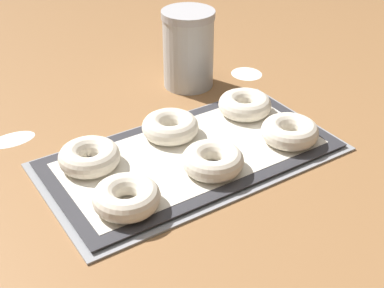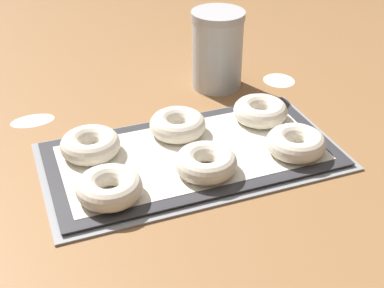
{
  "view_description": "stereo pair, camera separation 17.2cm",
  "coord_description": "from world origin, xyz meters",
  "px_view_note": "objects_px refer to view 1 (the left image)",
  "views": [
    {
      "loc": [
        -0.43,
        -0.67,
        0.55
      ],
      "look_at": [
        0.01,
        0.01,
        0.03
      ],
      "focal_mm": 50.0,
      "sensor_mm": 36.0,
      "label": 1
    },
    {
      "loc": [
        -0.28,
        -0.74,
        0.55
      ],
      "look_at": [
        0.01,
        0.01,
        0.03
      ],
      "focal_mm": 50.0,
      "sensor_mm": 36.0,
      "label": 2
    }
  ],
  "objects_px": {
    "bagel_front_right": "(290,131)",
    "bagel_back_left": "(89,157)",
    "baking_tray": "(192,156)",
    "bagel_back_right": "(245,105)",
    "flour_canister": "(188,49)",
    "bagel_front_left": "(126,197)",
    "bagel_front_center": "(213,160)",
    "bagel_back_center": "(170,127)"
  },
  "relations": [
    {
      "from": "bagel_front_right",
      "to": "bagel_back_left",
      "type": "relative_size",
      "value": 1.0
    },
    {
      "from": "baking_tray",
      "to": "bagel_back_right",
      "type": "xyz_separation_m",
      "value": [
        0.17,
        0.06,
        0.03
      ]
    },
    {
      "from": "bagel_back_left",
      "to": "flour_canister",
      "type": "distance_m",
      "value": 0.38
    },
    {
      "from": "baking_tray",
      "to": "bagel_front_right",
      "type": "height_order",
      "value": "bagel_front_right"
    },
    {
      "from": "bagel_front_left",
      "to": "bagel_front_center",
      "type": "relative_size",
      "value": 1.0
    },
    {
      "from": "bagel_front_right",
      "to": "bagel_back_right",
      "type": "relative_size",
      "value": 1.0
    },
    {
      "from": "bagel_front_center",
      "to": "bagel_front_right",
      "type": "height_order",
      "value": "same"
    },
    {
      "from": "bagel_front_left",
      "to": "bagel_front_right",
      "type": "xyz_separation_m",
      "value": [
        0.34,
        0.01,
        0.0
      ]
    },
    {
      "from": "flour_canister",
      "to": "bagel_back_center",
      "type": "bearing_deg",
      "value": -130.91
    },
    {
      "from": "bagel_back_right",
      "to": "flour_canister",
      "type": "height_order",
      "value": "flour_canister"
    },
    {
      "from": "bagel_back_center",
      "to": "baking_tray",
      "type": "bearing_deg",
      "value": -88.94
    },
    {
      "from": "bagel_front_center",
      "to": "bagel_back_right",
      "type": "height_order",
      "value": "same"
    },
    {
      "from": "bagel_front_center",
      "to": "bagel_back_right",
      "type": "distance_m",
      "value": 0.21
    },
    {
      "from": "baking_tray",
      "to": "bagel_back_right",
      "type": "relative_size",
      "value": 5.01
    },
    {
      "from": "bagel_front_center",
      "to": "bagel_back_center",
      "type": "distance_m",
      "value": 0.14
    },
    {
      "from": "flour_canister",
      "to": "bagel_back_left",
      "type": "bearing_deg",
      "value": -149.57
    },
    {
      "from": "bagel_back_right",
      "to": "bagel_back_left",
      "type": "bearing_deg",
      "value": -179.66
    },
    {
      "from": "flour_canister",
      "to": "bagel_front_left",
      "type": "bearing_deg",
      "value": -134.78
    },
    {
      "from": "bagel_front_center",
      "to": "bagel_front_right",
      "type": "relative_size",
      "value": 1.0
    },
    {
      "from": "bagel_back_left",
      "to": "flour_canister",
      "type": "height_order",
      "value": "flour_canister"
    },
    {
      "from": "baking_tray",
      "to": "bagel_back_left",
      "type": "bearing_deg",
      "value": 159.81
    },
    {
      "from": "bagel_front_center",
      "to": "bagel_back_left",
      "type": "bearing_deg",
      "value": 143.97
    },
    {
      "from": "bagel_back_center",
      "to": "bagel_back_left",
      "type": "bearing_deg",
      "value": -176.51
    },
    {
      "from": "bagel_back_left",
      "to": "bagel_front_right",
      "type": "bearing_deg",
      "value": -19.98
    },
    {
      "from": "bagel_back_left",
      "to": "bagel_back_center",
      "type": "bearing_deg",
      "value": 3.49
    },
    {
      "from": "bagel_back_right",
      "to": "bagel_front_right",
      "type": "bearing_deg",
      "value": -87.31
    },
    {
      "from": "bagel_back_left",
      "to": "bagel_back_right",
      "type": "relative_size",
      "value": 1.0
    },
    {
      "from": "bagel_back_center",
      "to": "bagel_back_right",
      "type": "bearing_deg",
      "value": -2.78
    },
    {
      "from": "bagel_front_center",
      "to": "bagel_back_right",
      "type": "bearing_deg",
      "value": 37.16
    },
    {
      "from": "bagel_front_left",
      "to": "bagel_front_center",
      "type": "distance_m",
      "value": 0.17
    },
    {
      "from": "bagel_back_left",
      "to": "bagel_front_left",
      "type": "bearing_deg",
      "value": -88.97
    },
    {
      "from": "baking_tray",
      "to": "flour_canister",
      "type": "height_order",
      "value": "flour_canister"
    },
    {
      "from": "bagel_back_left",
      "to": "bagel_back_right",
      "type": "height_order",
      "value": "same"
    },
    {
      "from": "bagel_front_left",
      "to": "bagel_front_center",
      "type": "height_order",
      "value": "same"
    },
    {
      "from": "bagel_back_center",
      "to": "flour_canister",
      "type": "bearing_deg",
      "value": 49.09
    },
    {
      "from": "baking_tray",
      "to": "bagel_back_left",
      "type": "xyz_separation_m",
      "value": [
        -0.17,
        0.06,
        0.03
      ]
    },
    {
      "from": "bagel_back_left",
      "to": "bagel_back_right",
      "type": "xyz_separation_m",
      "value": [
        0.34,
        0.0,
        0.0
      ]
    },
    {
      "from": "flour_canister",
      "to": "bagel_front_center",
      "type": "bearing_deg",
      "value": -115.93
    },
    {
      "from": "bagel_back_right",
      "to": "baking_tray",
      "type": "bearing_deg",
      "value": -159.1
    },
    {
      "from": "bagel_front_right",
      "to": "bagel_back_left",
      "type": "height_order",
      "value": "same"
    },
    {
      "from": "bagel_front_right",
      "to": "bagel_back_center",
      "type": "height_order",
      "value": "same"
    },
    {
      "from": "bagel_back_center",
      "to": "bagel_back_right",
      "type": "relative_size",
      "value": 1.0
    }
  ]
}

